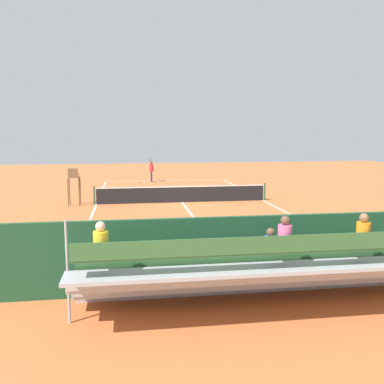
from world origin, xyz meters
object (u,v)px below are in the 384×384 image
at_px(tennis_player, 151,169).
at_px(tennis_ball_near, 142,188).
at_px(tennis_ball_far, 175,183).
at_px(equipment_bag, 227,275).
at_px(tennis_net, 182,194).
at_px(tennis_racket, 143,182).
at_px(bleacher_stand, 259,270).
at_px(umpire_chair, 74,183).
at_px(courtside_bench, 296,257).

distance_m(tennis_player, tennis_ball_near, 4.01).
distance_m(tennis_player, tennis_ball_far, 2.42).
height_order(equipment_bag, tennis_ball_far, equipment_bag).
relative_size(tennis_net, equipment_bag, 11.44).
height_order(equipment_bag, tennis_racket, equipment_bag).
bearing_deg(tennis_ball_far, bleacher_stand, 88.37).
height_order(umpire_chair, tennis_player, umpire_chair).
height_order(equipment_bag, tennis_ball_near, equipment_bag).
height_order(tennis_net, umpire_chair, umpire_chair).
bearing_deg(tennis_player, courtside_bench, 97.09).
distance_m(bleacher_stand, tennis_player, 25.86).
relative_size(umpire_chair, equipment_bag, 2.38).
height_order(courtside_bench, tennis_racket, courtside_bench).
height_order(umpire_chair, equipment_bag, umpire_chair).
xyz_separation_m(umpire_chair, tennis_ball_near, (-4.05, -6.87, -1.28)).
relative_size(bleacher_stand, tennis_ball_near, 137.27).
relative_size(umpire_chair, tennis_ball_far, 32.42).
bearing_deg(equipment_bag, tennis_racket, -86.23).
height_order(courtside_bench, tennis_ball_far, courtside_bench).
bearing_deg(bleacher_stand, tennis_player, -87.44).
height_order(courtside_bench, tennis_ball_near, courtside_bench).
distance_m(tennis_net, tennis_racket, 10.14).
height_order(tennis_net, tennis_ball_near, tennis_net).
xyz_separation_m(tennis_net, bleacher_stand, (0.08, 15.36, 0.46)).
relative_size(equipment_bag, tennis_ball_far, 13.64).
bearing_deg(courtside_bench, tennis_player, -82.91).
distance_m(equipment_bag, tennis_player, 23.90).
distance_m(umpire_chair, tennis_ball_far, 11.73).
relative_size(tennis_net, courtside_bench, 5.72).
distance_m(tennis_net, tennis_ball_far, 9.31).
height_order(tennis_net, tennis_racket, tennis_net).
height_order(tennis_racket, tennis_ball_near, tennis_ball_near).
distance_m(courtside_bench, tennis_ball_near, 20.34).
xyz_separation_m(equipment_bag, tennis_racket, (1.54, -23.34, -0.16)).
bearing_deg(tennis_ball_far, tennis_player, -32.76).
height_order(courtside_bench, tennis_player, tennis_player).
relative_size(tennis_racket, tennis_ball_near, 8.60).
bearing_deg(tennis_ball_far, tennis_net, 86.16).
bearing_deg(tennis_racket, tennis_player, -142.77).
bearing_deg(courtside_bench, bleacher_stand, 49.31).
bearing_deg(tennis_racket, tennis_ball_far, 165.39).
height_order(courtside_bench, equipment_bag, courtside_bench).
relative_size(bleacher_stand, tennis_racket, 15.97).
xyz_separation_m(umpire_chair, tennis_ball_far, (-6.82, -9.45, -1.28)).
height_order(umpire_chair, tennis_ball_far, umpire_chair).
bearing_deg(tennis_ball_near, tennis_player, -103.53).
relative_size(bleacher_stand, equipment_bag, 10.07).
relative_size(bleacher_stand, courtside_bench, 5.03).
distance_m(courtside_bench, equipment_bag, 2.15).
relative_size(tennis_net, tennis_racket, 18.15).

